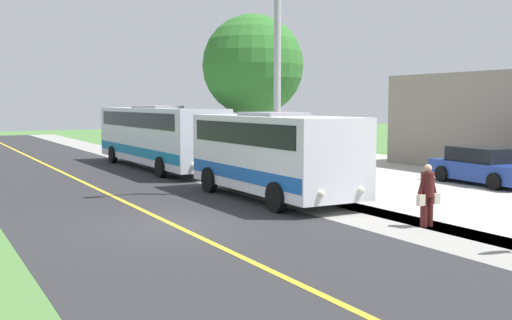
{
  "coord_description": "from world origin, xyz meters",
  "views": [
    {
      "loc": [
        5.73,
        14.72,
        3.17
      ],
      "look_at": [
        -3.5,
        -1.91,
        1.4
      ],
      "focal_mm": 42.84,
      "sensor_mm": 36.0,
      "label": 1
    }
  ],
  "objects_px": {
    "transit_bus_rear": "(157,134)",
    "tree_curbside": "(253,66)",
    "shuttle_bus_front": "(273,151)",
    "pedestrian_with_bags": "(427,194)",
    "street_light_pole": "(274,57)",
    "parked_car_near": "(484,167)"
  },
  "relations": [
    {
      "from": "transit_bus_rear",
      "to": "tree_curbside",
      "type": "xyz_separation_m",
      "value": [
        -2.93,
        4.37,
        3.15
      ]
    },
    {
      "from": "shuttle_bus_front",
      "to": "tree_curbside",
      "type": "distance_m",
      "value": 7.86
    },
    {
      "from": "parked_car_near",
      "to": "tree_curbside",
      "type": "height_order",
      "value": "tree_curbside"
    },
    {
      "from": "street_light_pole",
      "to": "transit_bus_rear",
      "type": "bearing_deg",
      "value": -87.71
    },
    {
      "from": "pedestrian_with_bags",
      "to": "tree_curbside",
      "type": "height_order",
      "value": "tree_curbside"
    },
    {
      "from": "parked_car_near",
      "to": "street_light_pole",
      "type": "bearing_deg",
      "value": -9.04
    },
    {
      "from": "transit_bus_rear",
      "to": "tree_curbside",
      "type": "bearing_deg",
      "value": 123.87
    },
    {
      "from": "shuttle_bus_front",
      "to": "street_light_pole",
      "type": "bearing_deg",
      "value": -125.29
    },
    {
      "from": "transit_bus_rear",
      "to": "tree_curbside",
      "type": "relative_size",
      "value": 1.68
    },
    {
      "from": "shuttle_bus_front",
      "to": "parked_car_near",
      "type": "distance_m",
      "value": 9.16
    },
    {
      "from": "transit_bus_rear",
      "to": "pedestrian_with_bags",
      "type": "distance_m",
      "value": 16.98
    },
    {
      "from": "pedestrian_with_bags",
      "to": "street_light_pole",
      "type": "bearing_deg",
      "value": -83.45
    },
    {
      "from": "pedestrian_with_bags",
      "to": "parked_car_near",
      "type": "bearing_deg",
      "value": -147.69
    },
    {
      "from": "shuttle_bus_front",
      "to": "street_light_pole",
      "type": "height_order",
      "value": "street_light_pole"
    },
    {
      "from": "parked_car_near",
      "to": "pedestrian_with_bags",
      "type": "bearing_deg",
      "value": 32.31
    },
    {
      "from": "shuttle_bus_front",
      "to": "pedestrian_with_bags",
      "type": "height_order",
      "value": "shuttle_bus_front"
    },
    {
      "from": "pedestrian_with_bags",
      "to": "tree_curbside",
      "type": "distance_m",
      "value": 13.28
    },
    {
      "from": "pedestrian_with_bags",
      "to": "tree_curbside",
      "type": "bearing_deg",
      "value": -98.05
    },
    {
      "from": "street_light_pole",
      "to": "parked_car_near",
      "type": "height_order",
      "value": "street_light_pole"
    },
    {
      "from": "parked_car_near",
      "to": "tree_curbside",
      "type": "bearing_deg",
      "value": -50.3
    },
    {
      "from": "tree_curbside",
      "to": "pedestrian_with_bags",
      "type": "bearing_deg",
      "value": 81.95
    },
    {
      "from": "transit_bus_rear",
      "to": "pedestrian_with_bags",
      "type": "height_order",
      "value": "transit_bus_rear"
    }
  ]
}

